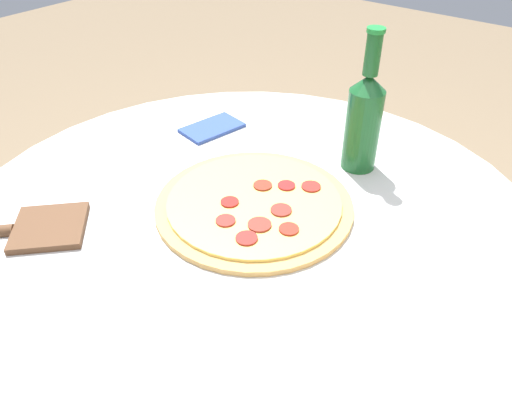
{
  "coord_description": "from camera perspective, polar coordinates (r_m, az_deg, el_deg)",
  "views": [
    {
      "loc": [
        0.54,
        0.44,
        1.26
      ],
      "look_at": [
        -0.02,
        0.0,
        0.74
      ],
      "focal_mm": 35.0,
      "sensor_mm": 36.0,
      "label": 1
    }
  ],
  "objects": [
    {
      "name": "napkin",
      "position": [
        1.15,
        -5.04,
        8.1
      ],
      "size": [
        0.15,
        0.11,
        0.01
      ],
      "color": "#334C99",
      "rests_on": "table"
    },
    {
      "name": "pizza",
      "position": [
        0.89,
        0.02,
        -0.66
      ],
      "size": [
        0.35,
        0.35,
        0.02
      ],
      "color": "tan",
      "rests_on": "table"
    },
    {
      "name": "beer_bottle",
      "position": [
        0.98,
        12.22,
        9.02
      ],
      "size": [
        0.07,
        0.07,
        0.28
      ],
      "color": "#195628",
      "rests_on": "table"
    },
    {
      "name": "pizza_paddle",
      "position": [
        0.92,
        -24.99,
        -3.17
      ],
      "size": [
        0.24,
        0.23,
        0.02
      ],
      "rotation": [
        0.0,
        0.0,
        -0.77
      ],
      "color": "brown",
      "rests_on": "table"
    },
    {
      "name": "table",
      "position": [
        1.01,
        -0.98,
        -10.27
      ],
      "size": [
        1.04,
        1.04,
        0.72
      ],
      "color": "silver",
      "rests_on": "ground_plane"
    }
  ]
}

